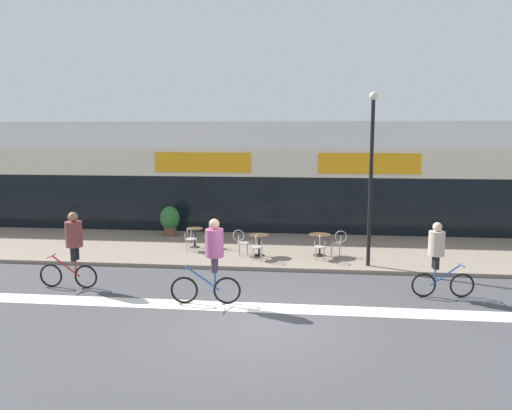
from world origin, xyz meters
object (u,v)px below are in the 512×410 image
(cyclist_0, at_px, (438,254))
(bistro_table_1, at_px, (259,241))
(cafe_chair_2_near, at_px, (320,245))
(cafe_chair_1_near, at_px, (257,245))
(bistro_table_2, at_px, (320,240))
(cafe_chair_0_side, at_px, (211,234))
(cafe_chair_2_side, at_px, (338,241))
(lamp_post, at_px, (371,168))
(planter_pot, at_px, (170,220))
(cyclist_1, at_px, (212,255))
(bistro_table_0, at_px, (195,234))
(cafe_chair_1_side, at_px, (241,241))
(cafe_chair_0_near, at_px, (190,237))
(cyclist_2, at_px, (73,243))

(cyclist_0, bearing_deg, bistro_table_1, 140.58)
(cafe_chair_2_near, bearing_deg, cafe_chair_1_near, 100.00)
(bistro_table_2, relative_size, cafe_chair_0_side, 0.85)
(cafe_chair_2_side, bearing_deg, lamp_post, 134.08)
(planter_pot, relative_size, cyclist_1, 0.55)
(bistro_table_0, xyz_separation_m, bistro_table_2, (4.63, -0.76, 0.03))
(cafe_chair_1_side, distance_m, planter_pot, 4.53)
(bistro_table_0, xyz_separation_m, cafe_chair_0_near, (-0.01, -0.62, 0.01))
(cafe_chair_0_near, distance_m, cyclist_2, 4.86)
(lamp_post, distance_m, cyclist_2, 9.21)
(bistro_table_1, bearing_deg, bistro_table_2, 6.27)
(cafe_chair_1_side, bearing_deg, bistro_table_2, 0.05)
(cafe_chair_2_side, bearing_deg, bistro_table_2, 5.38)
(lamp_post, distance_m, cyclist_1, 6.09)
(cyclist_2, bearing_deg, bistro_table_1, -141.61)
(bistro_table_2, distance_m, cafe_chair_1_near, 2.28)
(cafe_chair_1_side, xyz_separation_m, planter_pot, (-3.41, 2.99, 0.15))
(bistro_table_2, distance_m, lamp_post, 3.25)
(cafe_chair_1_side, bearing_deg, lamp_post, -17.28)
(bistro_table_0, height_order, cafe_chair_2_near, cafe_chair_2_near)
(cafe_chair_1_side, relative_size, cafe_chair_2_side, 1.00)
(cyclist_2, bearing_deg, cyclist_1, 168.21)
(cafe_chair_2_side, xyz_separation_m, lamp_post, (0.91, -1.16, 2.64))
(cafe_chair_1_near, xyz_separation_m, cyclist_0, (5.16, -2.91, 0.55))
(cafe_chair_0_near, distance_m, cafe_chair_1_near, 2.71)
(cafe_chair_0_side, bearing_deg, bistro_table_2, 163.55)
(bistro_table_0, relative_size, cafe_chair_2_near, 0.80)
(bistro_table_0, relative_size, cafe_chair_0_near, 0.80)
(bistro_table_0, height_order, bistro_table_2, bistro_table_2)
(bistro_table_2, height_order, planter_pot, planter_pot)
(lamp_post, bearing_deg, cafe_chair_0_side, 160.69)
(cafe_chair_0_side, xyz_separation_m, planter_pot, (-2.14, 1.98, 0.15))
(cafe_chair_0_near, relative_size, cyclist_0, 0.44)
(cafe_chair_1_near, bearing_deg, cafe_chair_1_side, 49.24)
(bistro_table_2, relative_size, cafe_chair_1_near, 0.85)
(cafe_chair_0_side, xyz_separation_m, cyclist_1, (1.19, -5.72, 0.66))
(cafe_chair_2_near, height_order, planter_pot, planter_pot)
(cafe_chair_0_near, relative_size, cafe_chair_1_side, 1.00)
(bistro_table_2, relative_size, cyclist_2, 0.35)
(cyclist_1, bearing_deg, cafe_chair_2_side, -129.49)
(bistro_table_0, relative_size, cafe_chair_0_side, 0.80)
(cafe_chair_1_near, bearing_deg, cafe_chair_2_near, -79.54)
(cafe_chair_2_near, height_order, cafe_chair_2_side, same)
(bistro_table_0, distance_m, cafe_chair_2_side, 5.31)
(cafe_chair_1_near, bearing_deg, planter_pot, 52.40)
(cafe_chair_2_side, bearing_deg, bistro_table_1, 10.79)
(cafe_chair_1_near, height_order, cyclist_2, cyclist_2)
(bistro_table_0, relative_size, cafe_chair_2_side, 0.80)
(cafe_chair_1_near, bearing_deg, cyclist_0, -115.20)
(cyclist_2, bearing_deg, cafe_chair_0_side, -121.46)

